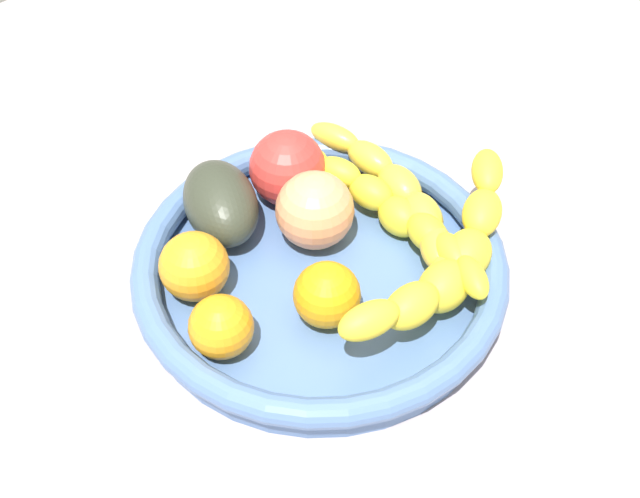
# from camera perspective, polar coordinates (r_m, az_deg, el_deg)

# --- Properties ---
(kitchen_counter) EXTENTS (1.20, 1.20, 0.03)m
(kitchen_counter) POSITION_cam_1_polar(r_m,az_deg,el_deg) (0.74, 0.00, -3.22)
(kitchen_counter) COLOR #9E9499
(kitchen_counter) RESTS_ON ground
(fruit_bowl) EXTENTS (0.31, 0.31, 0.04)m
(fruit_bowl) POSITION_cam_1_polar(r_m,az_deg,el_deg) (0.71, 0.00, -1.39)
(fruit_bowl) COLOR #4B6B9E
(fruit_bowl) RESTS_ON kitchen_counter
(banana_draped_left) EXTENTS (0.11, 0.24, 0.04)m
(banana_draped_left) POSITION_cam_1_polar(r_m,az_deg,el_deg) (0.75, 5.52, 3.21)
(banana_draped_left) COLOR yellow
(banana_draped_left) RESTS_ON fruit_bowl
(banana_draped_right) EXTENTS (0.24, 0.10, 0.06)m
(banana_draped_right) POSITION_cam_1_polar(r_m,az_deg,el_deg) (0.69, 8.62, -0.68)
(banana_draped_right) COLOR yellow
(banana_draped_right) RESTS_ON fruit_bowl
(banana_arching_top) EXTENTS (0.06, 0.25, 0.05)m
(banana_arching_top) POSITION_cam_1_polar(r_m,az_deg,el_deg) (0.73, 5.03, 2.44)
(banana_arching_top) COLOR yellow
(banana_arching_top) RESTS_ON fruit_bowl
(orange_front) EXTENTS (0.06, 0.06, 0.06)m
(orange_front) POSITION_cam_1_polar(r_m,az_deg,el_deg) (0.69, -8.45, -1.16)
(orange_front) COLOR orange
(orange_front) RESTS_ON fruit_bowl
(orange_mid_left) EXTENTS (0.05, 0.05, 0.05)m
(orange_mid_left) POSITION_cam_1_polar(r_m,az_deg,el_deg) (0.65, -6.66, -5.22)
(orange_mid_left) COLOR orange
(orange_mid_left) RESTS_ON fruit_bowl
(orange_mid_right) EXTENTS (0.05, 0.05, 0.05)m
(orange_mid_right) POSITION_cam_1_polar(r_m,az_deg,el_deg) (0.67, 0.47, -3.10)
(orange_mid_right) COLOR orange
(orange_mid_right) RESTS_ON fruit_bowl
(avocado_dark) EXTENTS (0.09, 0.11, 0.06)m
(avocado_dark) POSITION_cam_1_polar(r_m,az_deg,el_deg) (0.74, -6.70, 3.10)
(avocado_dark) COLOR #313629
(avocado_dark) RESTS_ON fruit_bowl
(peach_blush) EXTENTS (0.07, 0.07, 0.07)m
(peach_blush) POSITION_cam_1_polar(r_m,az_deg,el_deg) (0.72, -0.35, 2.63)
(peach_blush) COLOR #F19664
(peach_blush) RESTS_ON fruit_bowl
(tomato_red) EXTENTS (0.07, 0.07, 0.07)m
(tomato_red) POSITION_cam_1_polar(r_m,az_deg,el_deg) (0.76, -2.20, 5.45)
(tomato_red) COLOR red
(tomato_red) RESTS_ON fruit_bowl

